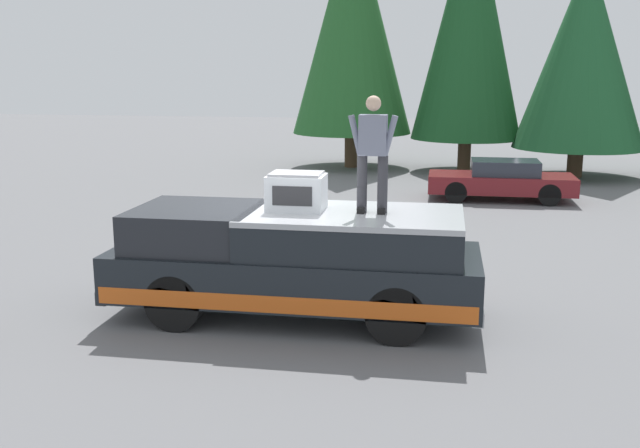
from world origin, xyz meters
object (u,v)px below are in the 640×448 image
at_px(pickup_truck, 295,261).
at_px(parked_car_maroon, 502,180).
at_px(person_on_truck_bed, 373,151).
at_px(compressor_unit, 297,191).

relative_size(pickup_truck, parked_car_maroon, 1.35).
bearing_deg(pickup_truck, parked_car_maroon, -19.43).
bearing_deg(parked_car_maroon, person_on_truck_bed, 166.04).
relative_size(person_on_truck_bed, parked_car_maroon, 0.41).
bearing_deg(pickup_truck, compressor_unit, -8.11).
relative_size(pickup_truck, compressor_unit, 6.60).
height_order(compressor_unit, person_on_truck_bed, person_on_truck_bed).
distance_m(pickup_truck, parked_car_maroon, 11.47).
bearing_deg(person_on_truck_bed, pickup_truck, 93.06).
distance_m(person_on_truck_bed, parked_car_maroon, 11.25).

